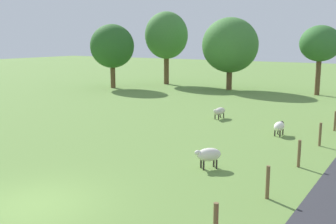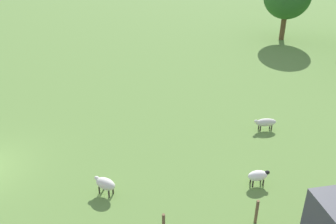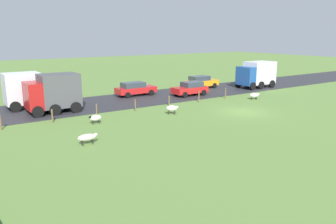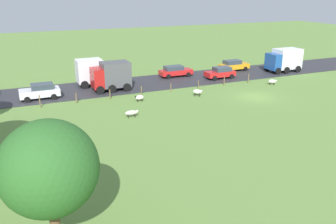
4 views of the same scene
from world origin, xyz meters
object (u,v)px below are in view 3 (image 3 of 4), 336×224
at_px(sheep_0, 254,95).
at_px(car_4, 190,88).
at_px(sheep_2, 95,118).
at_px(sheep_3, 172,108).
at_px(sheep_1, 87,137).
at_px(car_5, 201,82).
at_px(car_1, 135,89).
at_px(truck_2, 28,89).
at_px(truck_0, 257,74).
at_px(truck_1, 53,92).

height_order(sheep_0, car_4, car_4).
height_order(sheep_2, sheep_3, sheep_3).
height_order(sheep_1, car_4, car_4).
bearing_deg(car_5, sheep_0, 179.65).
relative_size(sheep_2, car_1, 0.22).
bearing_deg(sheep_0, sheep_1, 102.71).
xyz_separation_m(car_1, car_4, (-3.37, -5.25, 0.00)).
bearing_deg(sheep_1, car_4, -57.60).
height_order(sheep_1, sheep_3, sheep_3).
height_order(sheep_0, car_5, car_5).
relative_size(sheep_0, car_5, 0.24).
bearing_deg(sheep_3, car_4, -47.50).
distance_m(sheep_2, truck_2, 9.47).
relative_size(sheep_0, truck_0, 0.22).
relative_size(sheep_3, car_4, 0.26).
bearing_deg(sheep_0, truck_1, 73.93).
relative_size(car_1, car_5, 1.02).
bearing_deg(truck_2, sheep_1, -177.63).
relative_size(sheep_0, sheep_1, 0.83).
distance_m(sheep_1, truck_0, 28.70).
height_order(car_1, car_5, car_5).
xyz_separation_m(sheep_0, sheep_3, (-0.74, 11.24, 0.08)).
xyz_separation_m(truck_2, car_1, (0.15, -11.39, -0.96)).
height_order(truck_0, car_5, truck_0).
bearing_deg(sheep_1, car_1, -38.59).
distance_m(truck_0, car_1, 16.39).
bearing_deg(truck_1, truck_0, -90.23).
bearing_deg(sheep_3, sheep_1, 112.84).
bearing_deg(truck_2, sheep_0, -112.86).
xyz_separation_m(sheep_1, truck_2, (13.43, 0.56, 1.35)).
bearing_deg(car_1, truck_1, 108.59).
xyz_separation_m(truck_2, car_4, (-3.22, -16.64, -0.96)).
height_order(truck_2, car_5, truck_2).
xyz_separation_m(truck_0, car_4, (0.09, 10.74, -0.98)).
height_order(sheep_1, car_5, car_5).
distance_m(truck_0, truck_2, 27.58).
height_order(sheep_2, truck_1, truck_1).
height_order(sheep_3, truck_1, truck_1).
bearing_deg(sheep_2, truck_0, -77.09).
bearing_deg(sheep_2, sheep_1, 152.17).
height_order(sheep_0, sheep_1, sheep_0).
bearing_deg(car_5, sheep_2, 116.79).
relative_size(truck_0, car_4, 1.23).
height_order(car_1, car_4, car_4).
xyz_separation_m(sheep_2, truck_2, (8.91, 2.94, 1.34)).
height_order(sheep_3, car_4, car_4).
distance_m(sheep_3, car_4, 9.41).
bearing_deg(sheep_3, sheep_0, -86.21).
relative_size(sheep_1, car_1, 0.29).
relative_size(truck_0, car_5, 1.11).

